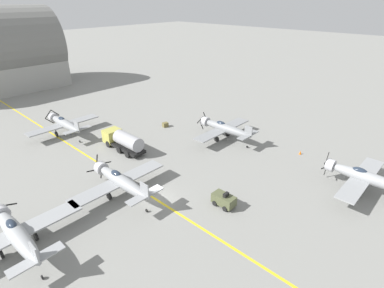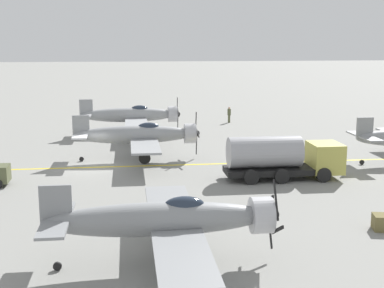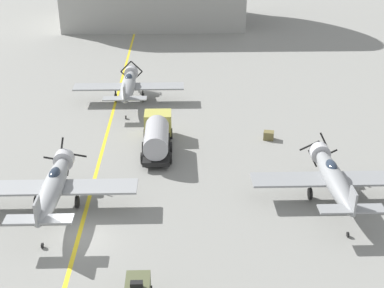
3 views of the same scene
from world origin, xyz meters
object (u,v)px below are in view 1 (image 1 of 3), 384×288
airplane_far_center (64,124)px  airplane_mid_right (224,128)px  traffic_cone (300,153)px  airplane_near_right (365,177)px  fuel_tanker (123,140)px  airplane_mid_center (120,181)px  supply_crate_by_tanker (165,125)px  airplane_mid_left (16,234)px  tow_tractor (224,200)px

airplane_far_center → airplane_mid_right: bearing=-49.3°
airplane_mid_right → traffic_cone: (3.65, -11.47, -1.74)m
airplane_near_right → fuel_tanker: (-12.95, 30.08, -0.50)m
fuel_tanker → traffic_cone: fuel_tanker is taller
airplane_mid_center → supply_crate_by_tanker: (17.51, 11.65, -1.62)m
airplane_far_center → traffic_cone: (20.44, -32.25, -1.74)m
airplane_mid_left → airplane_far_center: size_ratio=1.00×
airplane_near_right → airplane_far_center: (-16.40, 41.87, 0.00)m
airplane_mid_right → fuel_tanker: airplane_mid_right is taller
airplane_mid_center → tow_tractor: airplane_mid_center is taller
airplane_near_right → airplane_mid_left: bearing=156.8°
airplane_far_center → airplane_mid_center: bearing=-98.1°
airplane_mid_right → airplane_near_right: bearing=-92.5°
fuel_tanker → airplane_mid_left: bearing=-151.5°
fuel_tanker → supply_crate_by_tanker: bearing=10.9°
supply_crate_by_tanker → traffic_cone: (6.62, -22.46, -0.12)m
airplane_mid_left → fuel_tanker: 21.11m
tow_tractor → supply_crate_by_tanker: (10.88, 21.63, -0.40)m
fuel_tanker → traffic_cone: bearing=-50.3°
tow_tractor → fuel_tanker: bearing=88.5°
airplane_far_center → tow_tractor: airplane_far_center is taller
airplane_mid_right → tow_tractor: (-13.86, -10.64, -1.22)m
airplane_far_center → supply_crate_by_tanker: size_ratio=12.79×
traffic_cone → supply_crate_by_tanker: bearing=106.4°
fuel_tanker → tow_tractor: 19.65m
airplane_mid_right → tow_tractor: bearing=-143.9°
supply_crate_by_tanker → tow_tractor: bearing=-116.7°
airplane_mid_left → airplane_mid_center: bearing=-0.5°
airplane_mid_left → airplane_mid_center: size_ratio=1.00×
airplane_mid_left → airplane_mid_right: bearing=-0.7°
airplane_far_center → fuel_tanker: size_ratio=1.50×
fuel_tanker → supply_crate_by_tanker: size_ratio=8.53×
airplane_near_right → supply_crate_by_tanker: 32.22m
fuel_tanker → traffic_cone: size_ratio=14.55×
tow_tractor → traffic_cone: 17.53m
airplane_mid_left → airplane_mid_center: (11.40, 0.43, 0.00)m
airplane_mid_left → airplane_far_center: (15.10, 21.87, -0.00)m
airplane_mid_right → airplane_mid_left: bearing=-179.5°
airplane_mid_right → airplane_far_center: bearing=127.5°
airplane_far_center → tow_tractor: (2.93, -31.42, -1.22)m
fuel_tanker → airplane_far_center: bearing=106.3°
supply_crate_by_tanker → traffic_cone: size_ratio=1.71×
airplane_near_right → airplane_mid_left: (-31.50, 20.00, 0.00)m
airplane_mid_right → airplane_far_center: (-16.79, 20.78, -0.00)m
fuel_tanker → airplane_mid_right: bearing=-34.0°
tow_tractor → supply_crate_by_tanker: size_ratio=2.77×
airplane_mid_center → tow_tractor: bearing=-41.5°
airplane_mid_left → airplane_mid_right: (31.89, 1.09, 0.00)m
airplane_mid_center → fuel_tanker: airplane_mid_center is taller
airplane_mid_left → fuel_tanker: size_ratio=1.50×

